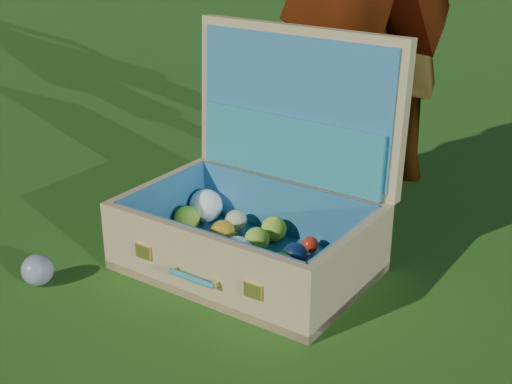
{
  "coord_description": "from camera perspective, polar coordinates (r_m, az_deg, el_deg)",
  "views": [
    {
      "loc": [
        0.37,
        -1.22,
        0.82
      ],
      "look_at": [
        -0.06,
        0.26,
        0.17
      ],
      "focal_mm": 50.0,
      "sensor_mm": 36.0,
      "label": 1
    }
  ],
  "objects": [
    {
      "name": "suitcase",
      "position": [
        1.68,
        0.45,
        -0.7
      ],
      "size": [
        0.66,
        0.58,
        0.54
      ],
      "rotation": [
        0.0,
        0.0,
        -0.32
      ],
      "color": "tan",
      "rests_on": "ground"
    },
    {
      "name": "ground",
      "position": [
        1.52,
        -0.61,
        -9.82
      ],
      "size": [
        60.0,
        60.0,
        0.0
      ],
      "primitive_type": "plane",
      "color": "#215114",
      "rests_on": "ground"
    },
    {
      "name": "stray_ball",
      "position": [
        1.69,
        -17.08,
        -5.98
      ],
      "size": [
        0.07,
        0.07,
        0.07
      ],
      "primitive_type": "sphere",
      "color": "#3D63A0",
      "rests_on": "ground"
    }
  ]
}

